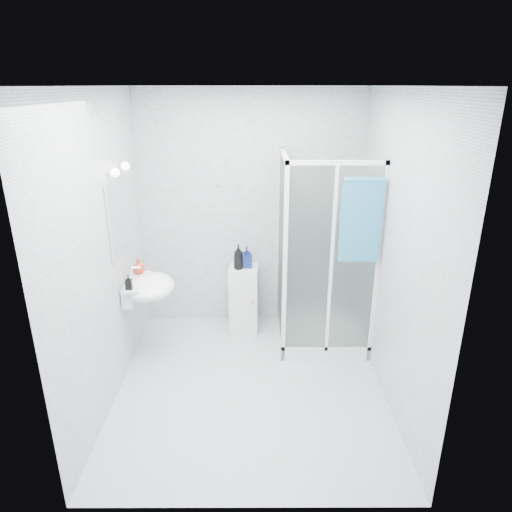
{
  "coord_description": "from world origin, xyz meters",
  "views": [
    {
      "loc": [
        0.04,
        -3.52,
        2.61
      ],
      "look_at": [
        0.05,
        0.35,
        1.15
      ],
      "focal_mm": 32.0,
      "sensor_mm": 36.0,
      "label": 1
    }
  ],
  "objects_px": {
    "soap_dispenser_orange": "(139,266)",
    "wall_basin": "(148,287)",
    "storage_cabinet": "(244,299)",
    "shampoo_bottle_a": "(238,257)",
    "soap_dispenser_black": "(129,282)",
    "hand_towel": "(361,218)",
    "shampoo_bottle_b": "(247,257)",
    "shower_enclosure": "(315,305)"
  },
  "relations": [
    {
      "from": "soap_dispenser_orange",
      "to": "wall_basin",
      "type": "bearing_deg",
      "value": -56.74
    },
    {
      "from": "storage_cabinet",
      "to": "shampoo_bottle_a",
      "type": "height_order",
      "value": "shampoo_bottle_a"
    },
    {
      "from": "soap_dispenser_orange",
      "to": "soap_dispenser_black",
      "type": "distance_m",
      "value": 0.37
    },
    {
      "from": "hand_towel",
      "to": "shampoo_bottle_a",
      "type": "bearing_deg",
      "value": 149.48
    },
    {
      "from": "shampoo_bottle_a",
      "to": "shampoo_bottle_b",
      "type": "height_order",
      "value": "shampoo_bottle_a"
    },
    {
      "from": "wall_basin",
      "to": "storage_cabinet",
      "type": "distance_m",
      "value": 1.17
    },
    {
      "from": "storage_cabinet",
      "to": "soap_dispenser_black",
      "type": "bearing_deg",
      "value": -138.94
    },
    {
      "from": "storage_cabinet",
      "to": "shampoo_bottle_a",
      "type": "distance_m",
      "value": 0.52
    },
    {
      "from": "wall_basin",
      "to": "soap_dispenser_orange",
      "type": "bearing_deg",
      "value": 123.26
    },
    {
      "from": "storage_cabinet",
      "to": "soap_dispenser_black",
      "type": "height_order",
      "value": "soap_dispenser_black"
    },
    {
      "from": "storage_cabinet",
      "to": "soap_dispenser_black",
      "type": "relative_size",
      "value": 5.56
    },
    {
      "from": "shower_enclosure",
      "to": "soap_dispenser_orange",
      "type": "distance_m",
      "value": 1.84
    },
    {
      "from": "shower_enclosure",
      "to": "wall_basin",
      "type": "height_order",
      "value": "shower_enclosure"
    },
    {
      "from": "storage_cabinet",
      "to": "soap_dispenser_orange",
      "type": "height_order",
      "value": "soap_dispenser_orange"
    },
    {
      "from": "storage_cabinet",
      "to": "shampoo_bottle_b",
      "type": "bearing_deg",
      "value": 26.42
    },
    {
      "from": "shower_enclosure",
      "to": "hand_towel",
      "type": "distance_m",
      "value": 1.17
    },
    {
      "from": "shampoo_bottle_b",
      "to": "soap_dispenser_black",
      "type": "xyz_separation_m",
      "value": [
        -1.06,
        -0.81,
        0.06
      ]
    },
    {
      "from": "shower_enclosure",
      "to": "storage_cabinet",
      "type": "relative_size",
      "value": 2.66
    },
    {
      "from": "shower_enclosure",
      "to": "storage_cabinet",
      "type": "distance_m",
      "value": 0.81
    },
    {
      "from": "wall_basin",
      "to": "soap_dispenser_black",
      "type": "height_order",
      "value": "wall_basin"
    },
    {
      "from": "storage_cabinet",
      "to": "soap_dispenser_black",
      "type": "xyz_separation_m",
      "value": [
        -1.02,
        -0.8,
        0.55
      ]
    },
    {
      "from": "shampoo_bottle_a",
      "to": "soap_dispenser_orange",
      "type": "relative_size",
      "value": 1.81
    },
    {
      "from": "shampoo_bottle_b",
      "to": "soap_dispenser_orange",
      "type": "xyz_separation_m",
      "value": [
        -1.06,
        -0.44,
        0.07
      ]
    },
    {
      "from": "shower_enclosure",
      "to": "soap_dispenser_orange",
      "type": "xyz_separation_m",
      "value": [
        -1.77,
        -0.14,
        0.49
      ]
    },
    {
      "from": "shower_enclosure",
      "to": "soap_dispenser_orange",
      "type": "relative_size",
      "value": 13.29
    },
    {
      "from": "wall_basin",
      "to": "soap_dispenser_black",
      "type": "bearing_deg",
      "value": -122.27
    },
    {
      "from": "soap_dispenser_orange",
      "to": "shampoo_bottle_b",
      "type": "bearing_deg",
      "value": 22.81
    },
    {
      "from": "shampoo_bottle_a",
      "to": "soap_dispenser_orange",
      "type": "height_order",
      "value": "shampoo_bottle_a"
    },
    {
      "from": "hand_towel",
      "to": "shampoo_bottle_b",
      "type": "distance_m",
      "value": 1.4
    },
    {
      "from": "shampoo_bottle_a",
      "to": "shampoo_bottle_b",
      "type": "relative_size",
      "value": 1.16
    },
    {
      "from": "wall_basin",
      "to": "shampoo_bottle_a",
      "type": "bearing_deg",
      "value": 34.0
    },
    {
      "from": "storage_cabinet",
      "to": "shampoo_bottle_b",
      "type": "distance_m",
      "value": 0.49
    },
    {
      "from": "shampoo_bottle_a",
      "to": "soap_dispenser_black",
      "type": "bearing_deg",
      "value": -141.8
    },
    {
      "from": "shampoo_bottle_b",
      "to": "shower_enclosure",
      "type": "bearing_deg",
      "value": -23.17
    },
    {
      "from": "shampoo_bottle_a",
      "to": "shampoo_bottle_b",
      "type": "distance_m",
      "value": 0.1
    },
    {
      "from": "shower_enclosure",
      "to": "soap_dispenser_black",
      "type": "xyz_separation_m",
      "value": [
        -1.78,
        -0.51,
        0.48
      ]
    },
    {
      "from": "shampoo_bottle_b",
      "to": "hand_towel",
      "type": "bearing_deg",
      "value": -34.57
    },
    {
      "from": "wall_basin",
      "to": "shampoo_bottle_a",
      "type": "xyz_separation_m",
      "value": [
        0.85,
        0.57,
        0.09
      ]
    },
    {
      "from": "shampoo_bottle_b",
      "to": "soap_dispenser_black",
      "type": "relative_size",
      "value": 1.74
    },
    {
      "from": "hand_towel",
      "to": "soap_dispenser_orange",
      "type": "distance_m",
      "value": 2.17
    },
    {
      "from": "shower_enclosure",
      "to": "wall_basin",
      "type": "relative_size",
      "value": 3.57
    },
    {
      "from": "storage_cabinet",
      "to": "hand_towel",
      "type": "height_order",
      "value": "hand_towel"
    }
  ]
}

